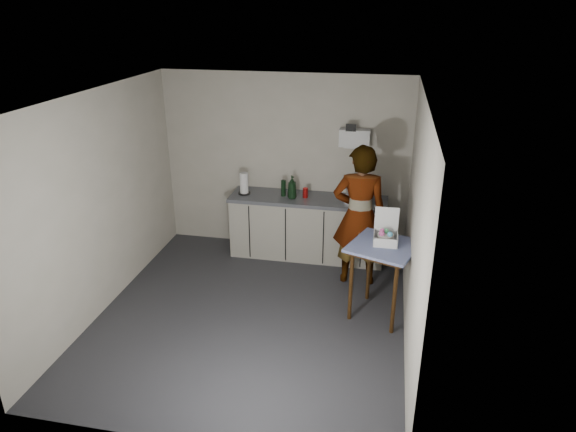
% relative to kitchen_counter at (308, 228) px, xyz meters
% --- Properties ---
extents(ground, '(4.00, 4.00, 0.00)m').
position_rel_kitchen_counter_xyz_m(ground, '(-0.40, -1.70, -0.43)').
color(ground, '#2A292F').
rests_on(ground, ground).
extents(wall_back, '(3.60, 0.02, 2.60)m').
position_rel_kitchen_counter_xyz_m(wall_back, '(-0.40, 0.29, 0.87)').
color(wall_back, '#BDB8A5').
rests_on(wall_back, ground).
extents(wall_right, '(0.02, 4.00, 2.60)m').
position_rel_kitchen_counter_xyz_m(wall_right, '(1.39, -1.70, 0.87)').
color(wall_right, '#BDB8A5').
rests_on(wall_right, ground).
extents(wall_left, '(0.02, 4.00, 2.60)m').
position_rel_kitchen_counter_xyz_m(wall_left, '(-2.19, -1.70, 0.87)').
color(wall_left, '#BDB8A5').
rests_on(wall_left, ground).
extents(ceiling, '(3.60, 4.00, 0.01)m').
position_rel_kitchen_counter_xyz_m(ceiling, '(-0.40, -1.70, 2.17)').
color(ceiling, white).
rests_on(ceiling, wall_back).
extents(kitchen_counter, '(2.24, 0.62, 0.91)m').
position_rel_kitchen_counter_xyz_m(kitchen_counter, '(0.00, 0.00, 0.00)').
color(kitchen_counter, black).
rests_on(kitchen_counter, ground).
extents(wall_shelf, '(0.42, 0.18, 0.37)m').
position_rel_kitchen_counter_xyz_m(wall_shelf, '(0.60, 0.22, 1.32)').
color(wall_shelf, white).
rests_on(wall_shelf, ground).
extents(side_table, '(0.92, 0.92, 0.93)m').
position_rel_kitchen_counter_xyz_m(side_table, '(1.10, -1.39, 0.38)').
color(side_table, '#3B240D').
rests_on(side_table, ground).
extents(standing_man, '(0.72, 0.50, 1.88)m').
position_rel_kitchen_counter_xyz_m(standing_man, '(0.76, -0.61, 0.52)').
color(standing_man, '#B2A593').
rests_on(standing_man, ground).
extents(soap_bottle, '(0.18, 0.18, 0.33)m').
position_rel_kitchen_counter_xyz_m(soap_bottle, '(-0.22, -0.07, 0.65)').
color(soap_bottle, black).
rests_on(soap_bottle, kitchen_counter).
extents(soda_can, '(0.07, 0.07, 0.14)m').
position_rel_kitchen_counter_xyz_m(soda_can, '(-0.04, 0.00, 0.55)').
color(soda_can, red).
rests_on(soda_can, kitchen_counter).
extents(dark_bottle, '(0.07, 0.07, 0.24)m').
position_rel_kitchen_counter_xyz_m(dark_bottle, '(-0.36, -0.00, 0.60)').
color(dark_bottle, black).
rests_on(dark_bottle, kitchen_counter).
extents(paper_towel, '(0.18, 0.18, 0.32)m').
position_rel_kitchen_counter_xyz_m(paper_towel, '(-0.93, -0.03, 0.63)').
color(paper_towel, black).
rests_on(paper_towel, kitchen_counter).
extents(dish_rack, '(0.37, 0.28, 0.26)m').
position_rel_kitchen_counter_xyz_m(dish_rack, '(0.71, -0.02, 0.54)').
color(dish_rack, silver).
rests_on(dish_rack, kitchen_counter).
extents(bakery_box, '(0.28, 0.29, 0.39)m').
position_rel_kitchen_counter_xyz_m(bakery_box, '(1.11, -1.32, 0.59)').
color(bakery_box, white).
rests_on(bakery_box, side_table).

